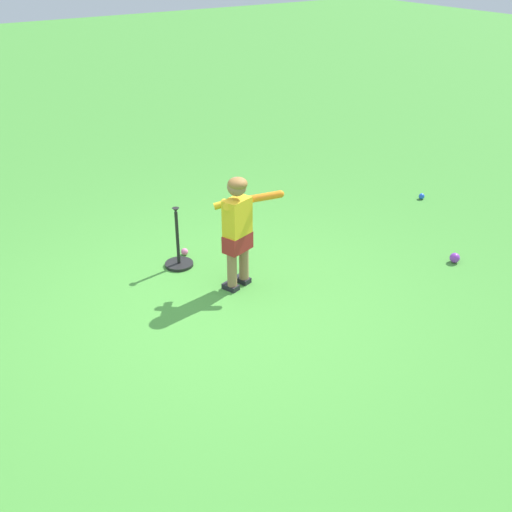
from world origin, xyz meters
name	(u,v)px	position (x,y,z in m)	size (l,w,h in m)	color
ground_plane	(221,309)	(0.00, 0.00, 0.00)	(40.00, 40.00, 0.00)	#479338
child_batter	(238,222)	(-0.35, -0.25, 0.65)	(0.59, 0.37, 1.08)	#232328
play_ball_midfield	(185,252)	(-0.22, -1.09, 0.04)	(0.07, 0.07, 0.07)	pink
play_ball_near_batter	(455,258)	(-2.39, 0.55, 0.05)	(0.10, 0.10, 0.10)	purple
play_ball_behind_batter	(422,196)	(-3.35, -0.80, 0.04)	(0.07, 0.07, 0.07)	blue
batting_tee	(179,256)	(-0.07, -0.92, 0.10)	(0.28, 0.28, 0.62)	black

